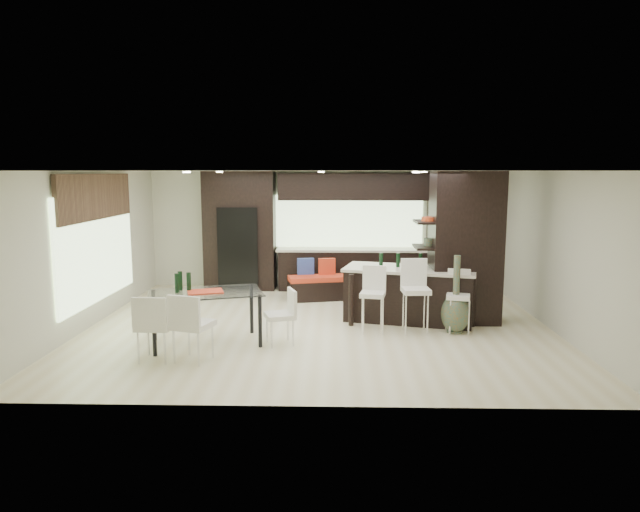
{
  "coord_description": "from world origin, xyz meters",
  "views": [
    {
      "loc": [
        0.27,
        -9.75,
        2.69
      ],
      "look_at": [
        0.0,
        0.6,
        1.15
      ],
      "focal_mm": 32.0,
      "sensor_mm": 36.0,
      "label": 1
    }
  ],
  "objects_px": {
    "kitchen_island": "(409,294)",
    "chair_far": "(156,330)",
    "stool_right": "(458,308)",
    "stool_left": "(373,306)",
    "bench": "(320,288)",
    "chair_near": "(193,330)",
    "chair_end": "(280,319)",
    "floor_vase": "(456,294)",
    "dining_table": "(206,318)",
    "stool_mid": "(415,304)"
  },
  "relations": [
    {
      "from": "stool_left",
      "to": "floor_vase",
      "type": "relative_size",
      "value": 0.68
    },
    {
      "from": "stool_right",
      "to": "kitchen_island",
      "type": "bearing_deg",
      "value": 145.59
    },
    {
      "from": "kitchen_island",
      "to": "stool_left",
      "type": "relative_size",
      "value": 2.58
    },
    {
      "from": "kitchen_island",
      "to": "chair_end",
      "type": "relative_size",
      "value": 2.89
    },
    {
      "from": "floor_vase",
      "to": "chair_far",
      "type": "relative_size",
      "value": 1.47
    },
    {
      "from": "chair_far",
      "to": "stool_mid",
      "type": "bearing_deg",
      "value": 23.76
    },
    {
      "from": "stool_left",
      "to": "chair_near",
      "type": "relative_size",
      "value": 0.98
    },
    {
      "from": "kitchen_island",
      "to": "stool_mid",
      "type": "relative_size",
      "value": 2.32
    },
    {
      "from": "stool_left",
      "to": "chair_near",
      "type": "distance_m",
      "value": 3.07
    },
    {
      "from": "floor_vase",
      "to": "dining_table",
      "type": "relative_size",
      "value": 0.76
    },
    {
      "from": "kitchen_island",
      "to": "bench",
      "type": "relative_size",
      "value": 1.77
    },
    {
      "from": "stool_right",
      "to": "dining_table",
      "type": "bearing_deg",
      "value": -156.3
    },
    {
      "from": "stool_right",
      "to": "floor_vase",
      "type": "distance_m",
      "value": 0.23
    },
    {
      "from": "chair_near",
      "to": "chair_end",
      "type": "bearing_deg",
      "value": 52.37
    },
    {
      "from": "kitchen_island",
      "to": "dining_table",
      "type": "bearing_deg",
      "value": -141.27
    },
    {
      "from": "bench",
      "to": "chair_end",
      "type": "height_order",
      "value": "chair_end"
    },
    {
      "from": "dining_table",
      "to": "kitchen_island",
      "type": "bearing_deg",
      "value": 6.79
    },
    {
      "from": "floor_vase",
      "to": "chair_end",
      "type": "xyz_separation_m",
      "value": [
        -2.88,
        -0.73,
        -0.26
      ]
    },
    {
      "from": "stool_right",
      "to": "chair_near",
      "type": "relative_size",
      "value": 0.93
    },
    {
      "from": "stool_right",
      "to": "stool_left",
      "type": "bearing_deg",
      "value": -166.16
    },
    {
      "from": "stool_mid",
      "to": "chair_far",
      "type": "height_order",
      "value": "stool_mid"
    },
    {
      "from": "bench",
      "to": "chair_far",
      "type": "xyz_separation_m",
      "value": [
        -2.24,
        -3.99,
        0.2
      ]
    },
    {
      "from": "chair_far",
      "to": "bench",
      "type": "bearing_deg",
      "value": 63.34
    },
    {
      "from": "bench",
      "to": "dining_table",
      "type": "bearing_deg",
      "value": -130.93
    },
    {
      "from": "floor_vase",
      "to": "stool_right",
      "type": "bearing_deg",
      "value": 9.74
    },
    {
      "from": "chair_end",
      "to": "stool_right",
      "type": "bearing_deg",
      "value": -94.57
    },
    {
      "from": "stool_left",
      "to": "chair_far",
      "type": "bearing_deg",
      "value": -142.97
    },
    {
      "from": "chair_near",
      "to": "chair_far",
      "type": "distance_m",
      "value": 0.54
    },
    {
      "from": "kitchen_island",
      "to": "stool_left",
      "type": "distance_m",
      "value": 1.07
    },
    {
      "from": "kitchen_island",
      "to": "chair_far",
      "type": "bearing_deg",
      "value": -134.79
    },
    {
      "from": "kitchen_island",
      "to": "dining_table",
      "type": "height_order",
      "value": "kitchen_island"
    },
    {
      "from": "stool_mid",
      "to": "dining_table",
      "type": "height_order",
      "value": "stool_mid"
    },
    {
      "from": "bench",
      "to": "stool_left",
      "type": "bearing_deg",
      "value": -81.57
    },
    {
      "from": "dining_table",
      "to": "stool_mid",
      "type": "bearing_deg",
      "value": -5.76
    },
    {
      "from": "dining_table",
      "to": "chair_end",
      "type": "xyz_separation_m",
      "value": [
        1.16,
        0.0,
        -0.01
      ]
    },
    {
      "from": "floor_vase",
      "to": "stool_left",
      "type": "bearing_deg",
      "value": -179.89
    },
    {
      "from": "floor_vase",
      "to": "chair_far",
      "type": "bearing_deg",
      "value": -161.45
    },
    {
      "from": "stool_right",
      "to": "dining_table",
      "type": "height_order",
      "value": "stool_right"
    },
    {
      "from": "floor_vase",
      "to": "dining_table",
      "type": "distance_m",
      "value": 4.12
    },
    {
      "from": "stool_mid",
      "to": "chair_far",
      "type": "xyz_separation_m",
      "value": [
        -3.91,
        -1.51,
        -0.05
      ]
    },
    {
      "from": "chair_near",
      "to": "chair_end",
      "type": "height_order",
      "value": "chair_near"
    },
    {
      "from": "stool_right",
      "to": "chair_near",
      "type": "distance_m",
      "value": 4.37
    },
    {
      "from": "kitchen_island",
      "to": "bench",
      "type": "xyz_separation_m",
      "value": [
        -1.67,
        1.66,
        -0.23
      ]
    },
    {
      "from": "stool_left",
      "to": "dining_table",
      "type": "xyz_separation_m",
      "value": [
        -2.65,
        -0.73,
        -0.03
      ]
    },
    {
      "from": "stool_right",
      "to": "chair_far",
      "type": "height_order",
      "value": "chair_far"
    },
    {
      "from": "stool_left",
      "to": "stool_right",
      "type": "distance_m",
      "value": 1.43
    },
    {
      "from": "floor_vase",
      "to": "chair_near",
      "type": "distance_m",
      "value": 4.33
    },
    {
      "from": "chair_near",
      "to": "chair_end",
      "type": "distance_m",
      "value": 1.42
    },
    {
      "from": "stool_left",
      "to": "chair_end",
      "type": "distance_m",
      "value": 1.66
    },
    {
      "from": "floor_vase",
      "to": "chair_near",
      "type": "bearing_deg",
      "value": -159.09
    }
  ]
}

